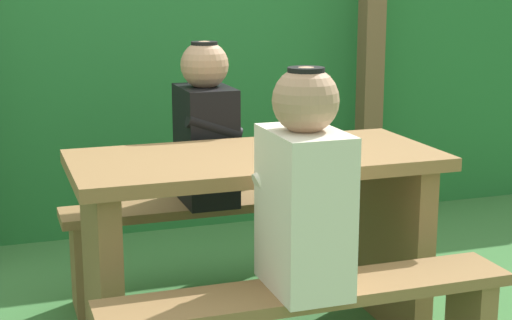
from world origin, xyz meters
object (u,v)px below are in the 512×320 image
Objects in this scene: picnic_table at (256,217)px; person_white_shirt at (304,189)px; drinking_glass at (323,139)px; bottle_left at (311,129)px; bench_far at (217,227)px; person_black_coat at (206,129)px.

picnic_table is 1.95× the size of person_white_shirt.
bottle_left is (-0.07, -0.05, 0.05)m from drinking_glass.
drinking_glass is at bearing 34.42° from bottle_left.
picnic_table is at bearing 87.35° from person_white_shirt.
bottle_left reaches higher than picnic_table.
drinking_glass is at bearing -4.28° from picnic_table.
picnic_table is 0.40m from drinking_glass.
picnic_table is 1.00× the size of bench_far.
bottle_left is (0.25, -0.61, 0.09)m from person_black_coat.
person_white_shirt is (-0.03, -0.55, 0.25)m from picnic_table.
drinking_glass is (0.32, -0.56, 0.04)m from person_black_coat.
picnic_table is 15.44× the size of drinking_glass.
person_black_coat is at bearing 91.29° from person_white_shirt.
picnic_table is 1.95× the size of person_black_coat.
drinking_glass is 0.38× the size of bottle_left.
bottle_left is at bearing -72.28° from bench_far.
person_white_shirt reaches higher than bench_far.
picnic_table is at bearing -90.00° from bench_far.
person_white_shirt and person_black_coat have the same top height.
bench_far is 5.82× the size of bottle_left.
person_white_shirt is at bearing -88.71° from person_black_coat.
bench_far is 0.80m from drinking_glass.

